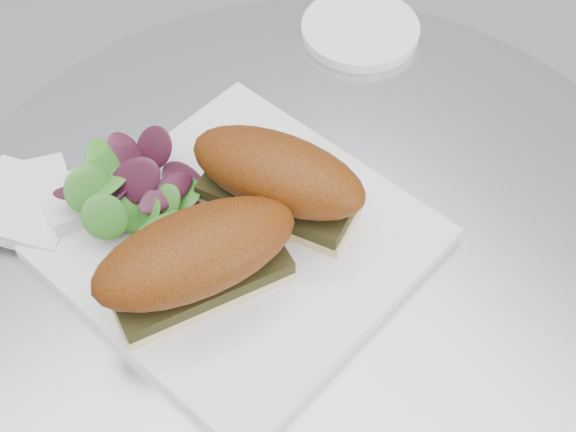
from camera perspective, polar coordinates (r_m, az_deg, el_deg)
name	(u,v)px	position (r m, az deg, el deg)	size (l,w,h in m)	color
table	(309,367)	(0.93, 1.51, -10.67)	(0.70, 0.70, 0.73)	#A8ABAF
plate	(241,243)	(0.72, -3.37, -1.94)	(0.28, 0.28, 0.02)	white
sandwich_left	(196,259)	(0.65, -6.53, -3.03)	(0.18, 0.11, 0.08)	#D3B484
sandwich_right	(278,179)	(0.70, -0.73, 2.68)	(0.14, 0.18, 0.08)	#D3B484
salad	(136,189)	(0.72, -10.73, 1.91)	(0.11, 0.11, 0.05)	#3F812A
napkin	(55,208)	(0.77, -16.25, 0.57)	(0.11, 0.11, 0.02)	white
saucer	(360,29)	(0.92, 5.16, 13.07)	(0.13, 0.13, 0.01)	white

